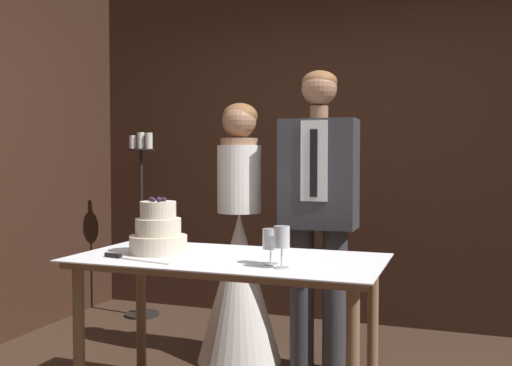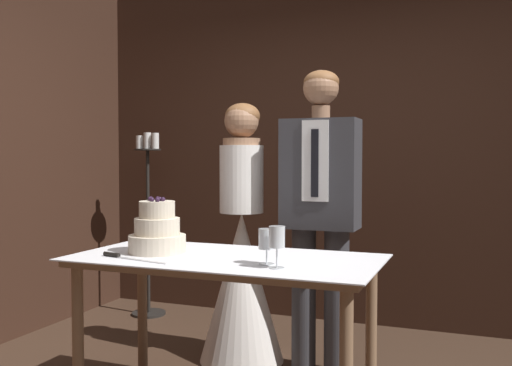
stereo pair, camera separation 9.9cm
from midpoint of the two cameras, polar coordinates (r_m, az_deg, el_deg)
wall_back at (r=4.62m, az=9.83°, el=3.70°), size 4.51×0.12×2.81m
cake_table at (r=2.83m, az=-2.03°, el=-9.34°), size 1.51×0.75×0.82m
tiered_cake at (r=2.96m, az=-8.90°, el=-4.86°), size 0.29×0.29×0.29m
cake_knife at (r=2.84m, az=-12.23°, el=-7.21°), size 0.41×0.10×0.02m
wine_glass_near at (r=2.51m, az=3.25°, el=-5.53°), size 0.07×0.07×0.19m
wine_glass_middle at (r=2.60m, az=2.18°, el=-5.71°), size 0.08×0.08×0.16m
bride at (r=3.69m, az=-0.66°, el=-8.27°), size 0.54×0.54×1.66m
groom at (r=3.47m, az=7.27°, el=-1.83°), size 0.46×0.25×1.83m
candle_stand at (r=4.82m, az=-10.15°, el=-3.94°), size 0.28×0.28×1.52m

